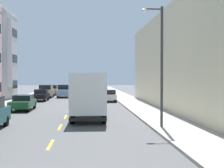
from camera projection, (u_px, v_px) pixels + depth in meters
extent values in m
plane|color=#4C4C4F|center=(73.00, 103.00, 37.17)|extent=(160.00, 160.00, 0.00)
cube|color=#A39E93|center=(8.00, 104.00, 34.61)|extent=(3.20, 120.00, 0.14)
cube|color=#A39E93|center=(134.00, 103.00, 35.74)|extent=(3.20, 120.00, 0.14)
cube|color=yellow|center=(50.00, 144.00, 14.25)|extent=(0.14, 2.20, 0.01)
cube|color=yellow|center=(60.00, 127.00, 19.23)|extent=(0.14, 2.20, 0.01)
cube|color=yellow|center=(66.00, 117.00, 24.21)|extent=(0.14, 2.20, 0.01)
cube|color=yellow|center=(69.00, 110.00, 29.20)|extent=(0.14, 2.20, 0.01)
cube|color=yellow|center=(72.00, 105.00, 34.18)|extent=(0.14, 2.20, 0.01)
cube|color=yellow|center=(74.00, 102.00, 39.16)|extent=(0.14, 2.20, 0.01)
cube|color=yellow|center=(75.00, 99.00, 44.15)|extent=(0.14, 2.20, 0.01)
cube|color=yellow|center=(76.00, 97.00, 49.13)|extent=(0.14, 2.20, 0.01)
cube|color=yellow|center=(77.00, 95.00, 54.11)|extent=(0.14, 2.20, 0.01)
cube|color=silver|center=(8.00, 13.00, 42.12)|extent=(0.60, 7.97, 0.44)
cube|color=silver|center=(13.00, 54.00, 42.28)|extent=(0.55, 3.58, 9.07)
cube|color=#1E232D|center=(15.00, 84.00, 42.40)|extent=(0.04, 2.72, 1.10)
cube|color=#1E232D|center=(15.00, 59.00, 42.32)|extent=(0.04, 2.72, 1.10)
cube|color=#1E232D|center=(15.00, 33.00, 42.25)|extent=(0.04, 2.72, 1.10)
cube|color=beige|center=(220.00, 59.00, 28.19)|extent=(10.00, 36.00, 9.39)
cylinder|color=#38383D|center=(162.00, 67.00, 18.39)|extent=(0.16, 0.16, 7.12)
cylinder|color=#38383D|center=(153.00, 9.00, 18.27)|extent=(1.10, 0.10, 0.10)
ellipsoid|color=silver|center=(144.00, 10.00, 18.23)|extent=(0.44, 0.28, 0.20)
cube|color=white|center=(88.00, 92.00, 21.94)|extent=(2.50, 5.10, 2.70)
cube|color=white|center=(89.00, 93.00, 25.61)|extent=(2.34, 1.95, 2.20)
cube|color=black|center=(89.00, 87.00, 26.50)|extent=(2.02, 0.12, 0.97)
cube|color=black|center=(88.00, 119.00, 19.53)|extent=(2.40, 0.21, 0.24)
cylinder|color=black|center=(102.00, 109.00, 25.75)|extent=(0.30, 0.97, 0.96)
cylinder|color=black|center=(76.00, 109.00, 25.63)|extent=(0.30, 0.97, 0.96)
cylinder|color=black|center=(104.00, 116.00, 20.71)|extent=(0.30, 0.97, 0.96)
cylinder|color=black|center=(72.00, 117.00, 20.59)|extent=(0.30, 0.97, 0.96)
cylinder|color=black|center=(104.00, 114.00, 21.81)|extent=(0.30, 0.97, 0.96)
cylinder|color=black|center=(73.00, 115.00, 21.68)|extent=(0.30, 0.97, 0.96)
cube|color=tan|center=(46.00, 92.00, 46.61)|extent=(1.97, 4.81, 0.90)
cube|color=black|center=(46.00, 87.00, 46.59)|extent=(1.73, 2.79, 0.70)
cylinder|color=black|center=(39.00, 96.00, 44.93)|extent=(0.22, 0.66, 0.66)
cylinder|color=black|center=(51.00, 96.00, 45.06)|extent=(0.22, 0.66, 0.66)
cylinder|color=black|center=(42.00, 95.00, 48.18)|extent=(0.22, 0.66, 0.66)
cylinder|color=black|center=(53.00, 95.00, 48.31)|extent=(0.22, 0.66, 0.66)
cube|color=navy|center=(101.00, 90.00, 60.70)|extent=(1.90, 4.73, 0.62)
cube|color=black|center=(101.00, 87.00, 60.31)|extent=(1.65, 2.85, 0.55)
cylinder|color=black|center=(105.00, 91.00, 62.35)|extent=(0.23, 0.66, 0.66)
cylinder|color=black|center=(97.00, 91.00, 62.26)|extent=(0.23, 0.66, 0.66)
cylinder|color=black|center=(106.00, 92.00, 59.17)|extent=(0.23, 0.66, 0.66)
cylinder|color=black|center=(97.00, 92.00, 59.07)|extent=(0.23, 0.66, 0.66)
cube|color=maroon|center=(102.00, 92.00, 52.32)|extent=(1.78, 4.02, 0.62)
cube|color=black|center=(102.00, 88.00, 51.83)|extent=(1.55, 1.70, 0.55)
cylinder|color=black|center=(106.00, 93.00, 53.74)|extent=(0.23, 0.66, 0.66)
cylinder|color=black|center=(98.00, 93.00, 53.63)|extent=(0.23, 0.66, 0.66)
cylinder|color=black|center=(107.00, 94.00, 51.02)|extent=(0.23, 0.66, 0.66)
cylinder|color=black|center=(98.00, 94.00, 50.92)|extent=(0.23, 0.66, 0.66)
cube|color=silver|center=(109.00, 96.00, 39.18)|extent=(1.86, 4.05, 0.62)
cube|color=black|center=(109.00, 92.00, 38.69)|extent=(1.58, 1.72, 0.55)
cylinder|color=black|center=(114.00, 98.00, 40.59)|extent=(0.24, 0.67, 0.66)
cylinder|color=black|center=(103.00, 98.00, 40.51)|extent=(0.24, 0.67, 0.66)
cylinder|color=black|center=(116.00, 100.00, 37.87)|extent=(0.24, 0.67, 0.66)
cylinder|color=black|center=(103.00, 100.00, 37.79)|extent=(0.24, 0.67, 0.66)
cube|color=black|center=(41.00, 96.00, 40.05)|extent=(1.85, 4.05, 0.62)
cube|color=black|center=(41.00, 91.00, 40.52)|extent=(1.58, 1.72, 0.55)
cylinder|color=black|center=(32.00, 99.00, 38.66)|extent=(0.24, 0.67, 0.66)
cylinder|color=black|center=(45.00, 99.00, 38.74)|extent=(0.24, 0.67, 0.66)
cylinder|color=black|center=(37.00, 98.00, 41.38)|extent=(0.24, 0.67, 0.66)
cylinder|color=black|center=(48.00, 98.00, 41.46)|extent=(0.24, 0.67, 0.66)
cylinder|color=black|center=(6.00, 121.00, 19.59)|extent=(0.23, 0.66, 0.66)
cube|color=orange|center=(53.00, 91.00, 54.38)|extent=(2.11, 5.34, 0.80)
cube|color=black|center=(52.00, 87.00, 53.21)|extent=(1.79, 1.63, 0.60)
cylinder|color=black|center=(46.00, 93.00, 52.54)|extent=(0.23, 0.66, 0.66)
cylinder|color=black|center=(57.00, 93.00, 52.65)|extent=(0.23, 0.66, 0.66)
cylinder|color=black|center=(49.00, 92.00, 56.14)|extent=(0.23, 0.66, 0.66)
cylinder|color=black|center=(59.00, 92.00, 56.24)|extent=(0.23, 0.66, 0.66)
cube|color=#194C28|center=(23.00, 104.00, 28.82)|extent=(1.81, 4.51, 0.60)
cube|color=black|center=(23.00, 98.00, 29.03)|extent=(1.59, 2.17, 0.50)
cylinder|color=black|center=(10.00, 109.00, 27.24)|extent=(0.22, 0.66, 0.66)
cylinder|color=black|center=(29.00, 108.00, 27.37)|extent=(0.22, 0.66, 0.66)
cylinder|color=black|center=(18.00, 105.00, 30.28)|extent=(0.22, 0.66, 0.66)
cylinder|color=black|center=(34.00, 105.00, 30.42)|extent=(0.22, 0.66, 0.66)
cube|color=#B2B5BA|center=(56.00, 90.00, 59.92)|extent=(1.83, 4.70, 0.62)
cube|color=black|center=(56.00, 87.00, 60.28)|extent=(1.61, 2.82, 0.55)
cylinder|color=black|center=(50.00, 92.00, 58.27)|extent=(0.22, 0.66, 0.66)
cylinder|color=black|center=(59.00, 92.00, 58.39)|extent=(0.22, 0.66, 0.66)
cylinder|color=black|center=(52.00, 91.00, 61.45)|extent=(0.22, 0.66, 0.66)
cylinder|color=black|center=(61.00, 91.00, 61.58)|extent=(0.22, 0.66, 0.66)
cube|color=#7A9EC6|center=(64.00, 92.00, 47.45)|extent=(1.95, 4.80, 0.90)
cube|color=black|center=(64.00, 87.00, 47.43)|extent=(1.72, 2.78, 0.70)
cylinder|color=black|center=(58.00, 96.00, 45.77)|extent=(0.22, 0.66, 0.66)
cylinder|color=black|center=(69.00, 96.00, 45.90)|extent=(0.22, 0.66, 0.66)
cylinder|color=black|center=(60.00, 95.00, 49.02)|extent=(0.22, 0.66, 0.66)
cylinder|color=black|center=(71.00, 94.00, 49.16)|extent=(0.22, 0.66, 0.66)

